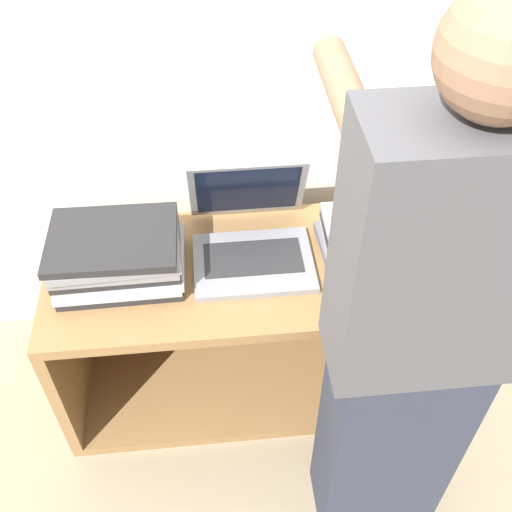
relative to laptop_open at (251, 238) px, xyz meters
The scene contains 7 objects.
ground_plane 0.72m from the laptop_open, 90.00° to the right, with size 12.00×12.00×0.00m, color gray.
wall_back 0.64m from the laptop_open, 90.00° to the left, with size 8.00×0.05×2.40m.
cart 0.35m from the laptop_open, 90.00° to the right, with size 1.27×0.54×0.59m.
laptop_open is the anchor object (origin of this frame).
laptop_stack_left 0.40m from the laptop_open, behind, with size 0.38×0.29×0.17m.
laptop_stack_right 0.40m from the laptop_open, ahead, with size 0.38×0.29×0.12m.
person 0.66m from the laptop_open, 60.17° to the right, with size 0.40×0.53×1.61m.
Camera 1 is at (-0.12, -0.99, 1.90)m, focal length 42.00 mm.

